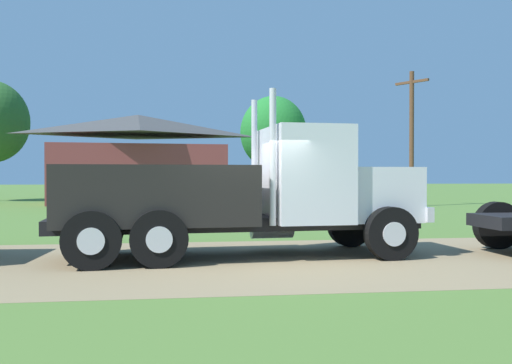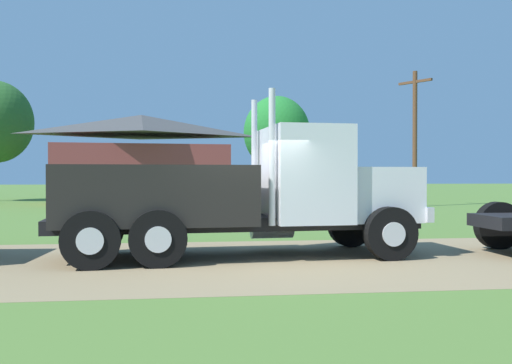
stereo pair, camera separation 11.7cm
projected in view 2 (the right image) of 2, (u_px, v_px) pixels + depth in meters
ground_plane at (246, 261)px, 11.86m from camera, size 200.00×200.00×0.00m
dirt_track at (246, 261)px, 11.86m from camera, size 120.00×6.89×0.01m
truck_foreground_white at (243, 195)px, 12.50m from camera, size 8.21×3.17×3.56m
shed_building at (141, 160)px, 36.45m from camera, size 11.66×7.13×5.64m
utility_pole_near at (415, 135)px, 32.36m from camera, size 1.26×1.95×7.68m
tree_right at (277, 133)px, 43.33m from camera, size 5.04×5.04×7.80m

